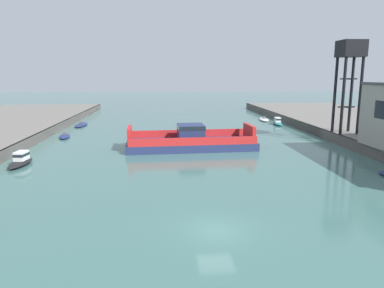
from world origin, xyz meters
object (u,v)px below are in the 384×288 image
(moored_boat_mid_left, at_px, (278,122))
(moored_boat_far_left, at_px, (21,160))
(moored_boat_near_left, at_px, (81,125))
(moored_boat_upstream_a, at_px, (65,136))
(moored_boat_far_right, at_px, (264,119))
(crane_tower, at_px, (350,60))
(chain_ferry, at_px, (191,141))

(moored_boat_mid_left, bearing_deg, moored_boat_far_left, -142.57)
(moored_boat_near_left, xyz_separation_m, moored_boat_upstream_a, (0.34, -14.16, 0.02))
(moored_boat_far_right, bearing_deg, moored_boat_mid_left, -83.83)
(moored_boat_mid_left, xyz_separation_m, crane_tower, (4.09, -20.46, 12.15))
(chain_ferry, xyz_separation_m, moored_boat_upstream_a, (-20.82, 10.75, -0.84))
(chain_ferry, xyz_separation_m, moored_boat_far_right, (19.58, 30.73, -0.85))
(moored_boat_near_left, bearing_deg, moored_boat_far_left, -89.33)
(moored_boat_far_left, bearing_deg, moored_boat_near_left, 90.67)
(moored_boat_far_left, xyz_separation_m, moored_boat_far_right, (40.35, 39.11, -0.39))
(chain_ferry, xyz_separation_m, crane_tower, (24.49, 2.68, 11.66))
(chain_ferry, bearing_deg, moored_boat_upstream_a, 152.70)
(moored_boat_mid_left, bearing_deg, moored_boat_far_right, 96.17)
(moored_boat_near_left, distance_m, moored_boat_far_left, 33.29)
(moored_boat_near_left, height_order, moored_boat_upstream_a, moored_boat_upstream_a)
(moored_boat_near_left, relative_size, moored_boat_far_right, 0.99)
(moored_boat_mid_left, bearing_deg, moored_boat_upstream_a, -163.27)
(moored_boat_mid_left, bearing_deg, moored_boat_near_left, 177.56)
(chain_ferry, bearing_deg, moored_boat_near_left, 130.35)
(chain_ferry, relative_size, moored_boat_far_right, 2.65)
(moored_boat_far_left, distance_m, moored_boat_far_right, 56.20)
(moored_boat_mid_left, bearing_deg, crane_tower, -78.69)
(crane_tower, bearing_deg, moored_boat_near_left, 154.03)
(moored_boat_near_left, bearing_deg, moored_boat_upstream_a, -88.61)
(moored_boat_near_left, height_order, moored_boat_far_left, moored_boat_far_left)
(moored_boat_far_left, relative_size, moored_boat_upstream_a, 1.01)
(chain_ferry, distance_m, moored_boat_upstream_a, 23.45)
(moored_boat_upstream_a, bearing_deg, moored_boat_far_right, 26.33)
(chain_ferry, height_order, moored_boat_mid_left, chain_ferry)
(moored_boat_mid_left, height_order, moored_boat_far_right, moored_boat_mid_left)
(moored_boat_mid_left, height_order, crane_tower, crane_tower)
(moored_boat_mid_left, xyz_separation_m, moored_boat_far_right, (-0.82, 7.60, -0.35))
(chain_ferry, height_order, moored_boat_upstream_a, chain_ferry)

